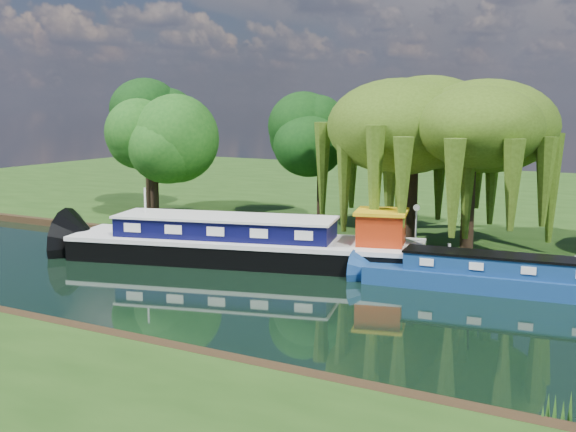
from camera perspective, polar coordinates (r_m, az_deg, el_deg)
The scene contains 13 objects.
ground at distance 30.99m, azimuth 2.60°, elevation -6.96°, with size 120.00×120.00×0.00m, color black.
far_bank at distance 62.63m, azimuth 16.76°, elevation 1.07°, with size 120.00×52.00×0.45m, color #1B3A0F.
dutch_barge at distance 38.66m, azimuth -3.28°, elevation -2.21°, with size 19.44×9.16×4.01m.
narrowboat at distance 34.11m, azimuth 16.65°, elevation -4.69°, with size 12.86×3.71×1.85m.
red_dinghy at distance 46.95m, azimuth -13.83°, elevation -1.67°, with size 2.01×2.81×0.58m, color #9A250B.
willow_left at distance 41.93m, azimuth 9.87°, elevation 6.84°, with size 7.53×7.53×9.02m.
willow_right at distance 39.23m, azimuth 14.23°, elevation 5.89°, with size 6.87×6.87×8.37m.
tree_far_left at distance 49.51m, azimuth -10.62°, elevation 6.09°, with size 5.11×5.11×8.24m.
tree_far_back at distance 55.00m, azimuth -10.99°, elevation 6.86°, with size 5.21×5.21×8.77m.
tree_far_mid at distance 47.83m, azimuth 2.66°, elevation 5.93°, with size 4.85×4.85×7.93m.
lamppost at distance 39.76m, azimuth 10.11°, elevation 0.07°, with size 0.36×0.36×2.56m.
mooring_posts at distance 38.42m, azimuth 7.60°, elevation -2.41°, with size 19.16×0.16×1.00m.
reeds_near at distance 21.66m, azimuth 10.03°, elevation -12.78°, with size 33.70×1.50×1.10m.
Camera 1 is at (13.36, -26.61, 8.58)m, focal length 45.00 mm.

